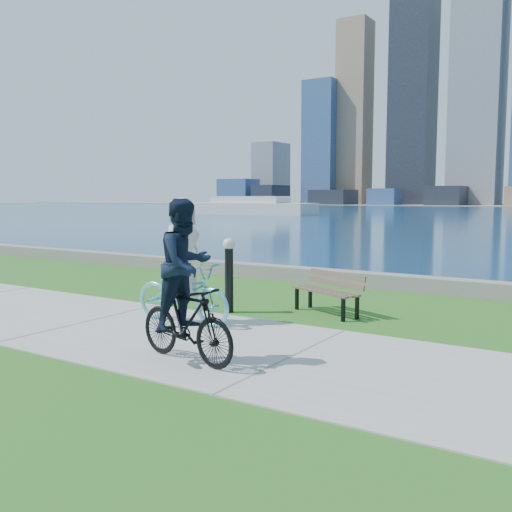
{
  "coord_description": "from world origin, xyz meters",
  "views": [
    {
      "loc": [
        3.62,
        -6.55,
        2.16
      ],
      "look_at": [
        -1.8,
        1.94,
        1.1
      ],
      "focal_mm": 40.0,
      "sensor_mm": 36.0,
      "label": 1
    }
  ],
  "objects": [
    {
      "name": "concrete_path",
      "position": [
        0.0,
        0.0,
        0.01
      ],
      "size": [
        80.0,
        3.5,
        0.02
      ],
      "primitive_type": "cube",
      "color": "#9A9995",
      "rests_on": "ground"
    },
    {
      "name": "cyclist_man",
      "position": [
        -1.04,
        -0.93,
        0.91
      ],
      "size": [
        0.75,
        1.76,
        2.11
      ],
      "rotation": [
        0.0,
        0.0,
        1.42
      ],
      "color": "black",
      "rests_on": "ground"
    },
    {
      "name": "seawall",
      "position": [
        0.0,
        6.2,
        0.17
      ],
      "size": [
        90.0,
        0.5,
        0.35
      ],
      "primitive_type": "cube",
      "color": "slate",
      "rests_on": "ground"
    },
    {
      "name": "bollard_lamp",
      "position": [
        -2.44,
        2.01,
        0.8
      ],
      "size": [
        0.22,
        0.22,
        1.39
      ],
      "color": "black",
      "rests_on": "ground"
    },
    {
      "name": "park_bench",
      "position": [
        -0.81,
        2.9,
        0.46
      ],
      "size": [
        1.55,
        1.04,
        0.76
      ],
      "rotation": [
        0.0,
        0.0,
        -0.4
      ],
      "color": "black",
      "rests_on": "ground"
    },
    {
      "name": "cyclist_woman",
      "position": [
        -2.56,
        0.82,
        0.81
      ],
      "size": [
        0.68,
        1.94,
        2.12
      ],
      "rotation": [
        0.0,
        0.0,
        1.57
      ],
      "color": "#5DC1E3",
      "rests_on": "ground"
    },
    {
      "name": "ferry_near",
      "position": [
        -32.85,
        49.31,
        0.89
      ],
      "size": [
        15.69,
        4.48,
        2.13
      ],
      "color": "silver",
      "rests_on": "ground"
    },
    {
      "name": "ground",
      "position": [
        0.0,
        0.0,
        0.0
      ],
      "size": [
        320.0,
        320.0,
        0.0
      ],
      "primitive_type": "plane",
      "color": "#215817",
      "rests_on": "ground"
    }
  ]
}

